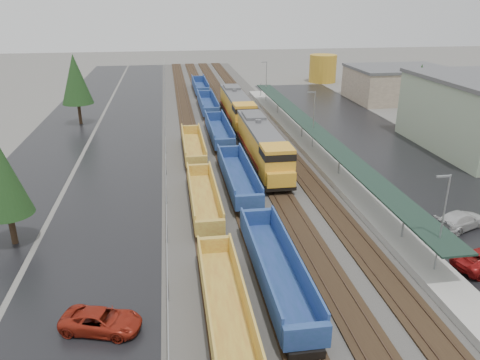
# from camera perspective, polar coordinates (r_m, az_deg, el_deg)

# --- Properties ---
(ballast_strip) EXTENTS (20.00, 160.00, 0.08)m
(ballast_strip) POSITION_cam_1_polar(r_m,az_deg,el_deg) (69.78, -1.18, 5.59)
(ballast_strip) COLOR #302D2B
(ballast_strip) RESTS_ON ground
(trackbed) EXTENTS (14.60, 160.00, 0.22)m
(trackbed) POSITION_cam_1_polar(r_m,az_deg,el_deg) (69.75, -1.18, 5.68)
(trackbed) COLOR black
(trackbed) RESTS_ON ground
(west_parking_lot) EXTENTS (10.00, 160.00, 0.02)m
(west_parking_lot) POSITION_cam_1_polar(r_m,az_deg,el_deg) (69.52, -13.57, 4.90)
(west_parking_lot) COLOR black
(west_parking_lot) RESTS_ON ground
(west_road) EXTENTS (9.00, 160.00, 0.02)m
(west_road) POSITION_cam_1_polar(r_m,az_deg,el_deg) (71.12, -21.63, 4.35)
(west_road) COLOR black
(west_road) RESTS_ON ground
(east_commuter_lot) EXTENTS (16.00, 100.00, 0.02)m
(east_commuter_lot) POSITION_cam_1_polar(r_m,az_deg,el_deg) (65.82, 16.69, 3.68)
(east_commuter_lot) COLOR black
(east_commuter_lot) RESTS_ON ground
(station_platform) EXTENTS (3.00, 80.00, 8.00)m
(station_platform) POSITION_cam_1_polar(r_m,az_deg,el_deg) (62.21, 8.78, 4.03)
(station_platform) COLOR #9E9B93
(station_platform) RESTS_ON ground
(chainlink_fence) EXTENTS (0.08, 160.04, 2.02)m
(chainlink_fence) POSITION_cam_1_polar(r_m,az_deg,el_deg) (67.31, -9.10, 6.12)
(chainlink_fence) COLOR gray
(chainlink_fence) RESTS_ON ground
(distant_hills) EXTENTS (301.00, 140.00, 25.20)m
(distant_hills) POSITION_cam_1_polar(r_m,az_deg,el_deg) (224.58, 5.33, 16.39)
(distant_hills) COLOR #465744
(distant_hills) RESTS_ON ground
(tree_west_near) EXTENTS (3.96, 3.96, 9.00)m
(tree_west_near) POSITION_cam_1_polar(r_m,az_deg,el_deg) (41.07, -26.97, 0.26)
(tree_west_near) COLOR #332316
(tree_west_near) RESTS_ON ground
(tree_west_far) EXTENTS (4.84, 4.84, 11.00)m
(tree_west_far) POSITION_cam_1_polar(r_m,az_deg,el_deg) (78.80, -19.43, 11.51)
(tree_west_far) COLOR #332316
(tree_west_far) RESTS_ON ground
(tree_east) EXTENTS (4.40, 4.40, 10.00)m
(tree_east) POSITION_cam_1_polar(r_m,az_deg,el_deg) (75.37, 20.99, 10.41)
(tree_east) COLOR #332316
(tree_east) RESTS_ON ground
(locomotive_lead) EXTENTS (3.24, 21.36, 4.84)m
(locomotive_lead) POSITION_cam_1_polar(r_m,az_deg,el_deg) (55.96, 2.77, 4.26)
(locomotive_lead) COLOR black
(locomotive_lead) RESTS_ON ground
(locomotive_trail) EXTENTS (3.24, 21.36, 4.84)m
(locomotive_trail) POSITION_cam_1_polar(r_m,az_deg,el_deg) (75.99, -0.37, 8.86)
(locomotive_trail) COLOR black
(locomotive_trail) RESTS_ON ground
(well_string_yellow) EXTENTS (2.51, 81.51, 2.23)m
(well_string_yellow) POSITION_cam_1_polar(r_m,az_deg,el_deg) (30.18, -1.83, -14.89)
(well_string_yellow) COLOR #B27731
(well_string_yellow) RESTS_ON ground
(well_string_blue) EXTENTS (2.76, 125.68, 2.45)m
(well_string_blue) POSITION_cam_1_polar(r_m,az_deg,el_deg) (49.59, -0.30, 0.36)
(well_string_blue) COLOR navy
(well_string_blue) RESTS_ON ground
(storage_tank) EXTENTS (6.39, 6.39, 6.39)m
(storage_tank) POSITION_cam_1_polar(r_m,az_deg,el_deg) (116.64, 10.05, 13.24)
(storage_tank) COLOR #BB8C25
(storage_tank) RESTS_ON ground
(parked_car_west_c) EXTENTS (3.56, 5.34, 1.36)m
(parked_car_west_c) POSITION_cam_1_polar(r_m,az_deg,el_deg) (30.77, -16.54, -16.16)
(parked_car_west_c) COLOR maroon
(parked_car_west_c) RESTS_ON ground
(parked_car_east_c) EXTENTS (4.00, 5.74, 1.54)m
(parked_car_east_c) POSITION_cam_1_polar(r_m,az_deg,el_deg) (45.43, 25.30, -4.46)
(parked_car_east_c) COLOR silver
(parked_car_east_c) RESTS_ON ground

